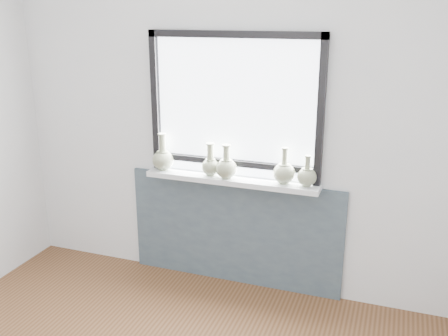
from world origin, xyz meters
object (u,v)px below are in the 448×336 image
(windowsill, at_px, (231,180))
(vase_c, at_px, (226,167))
(vase_b, at_px, (210,165))
(vase_e, at_px, (307,176))
(vase_a, at_px, (163,158))
(vase_d, at_px, (284,172))

(windowsill, xyz_separation_m, vase_c, (-0.03, -0.03, 0.10))
(vase_c, bearing_deg, vase_b, 168.66)
(vase_c, xyz_separation_m, vase_e, (0.59, 0.03, -0.01))
(vase_a, height_order, vase_b, vase_a)
(vase_b, distance_m, vase_d, 0.56)
(vase_d, bearing_deg, windowsill, -179.62)
(windowsill, bearing_deg, vase_a, 179.79)
(vase_b, bearing_deg, vase_d, 0.34)
(windowsill, relative_size, vase_e, 5.95)
(vase_e, bearing_deg, vase_d, -179.82)
(vase_a, bearing_deg, vase_b, -0.41)
(vase_d, bearing_deg, vase_e, 0.18)
(vase_a, bearing_deg, windowsill, -0.21)
(windowsill, relative_size, vase_d, 5.00)
(windowsill, relative_size, vase_c, 5.18)
(windowsill, height_order, vase_a, vase_a)
(vase_e, bearing_deg, windowsill, -179.68)
(vase_d, relative_size, vase_e, 1.19)
(vase_c, bearing_deg, vase_d, 4.13)
(vase_b, bearing_deg, vase_c, -11.34)
(windowsill, height_order, vase_d, vase_d)
(vase_c, height_order, vase_e, vase_c)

